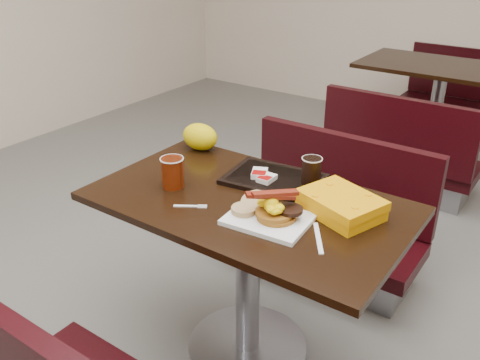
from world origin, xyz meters
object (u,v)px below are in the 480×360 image
Objects in this scene: table_near at (248,280)px; coffee_cup_near at (173,173)px; knife at (318,238)px; clamshell at (341,205)px; bench_far_n at (458,94)px; hashbrown_sleeve_right at (267,178)px; bench_near_n at (325,214)px; table_far at (435,113)px; paper_bag at (200,137)px; bench_far_s at (404,142)px; tray at (274,179)px; fork at (186,206)px; pancake_stack at (276,214)px; platter at (269,219)px; hashbrown_sleeve_left at (259,173)px; coffee_cup_far at (311,170)px.

coffee_cup_near is at bearing -165.61° from table_near.
knife is 0.20m from clamshell.
bench_far_n is 3.18m from hashbrown_sleeve_right.
bench_near_n is 0.83× the size of table_far.
paper_bag is at bearing -98.75° from bench_far_n.
tray reaches higher than bench_far_s.
fork is at bearing -93.31° from table_far.
bench_far_n is 3.42m from coffee_cup_near.
table_far is 2.40m from paper_bag.
platter is at bearing -158.26° from pancake_stack.
platter is 0.74× the size of tray.
tray is 0.05m from hashbrown_sleeve_right.
paper_bag is (-0.46, -2.31, 0.44)m from table_far.
bench_far_s is at bearing 94.98° from pancake_stack.
paper_bag reaches higher than clamshell.
coffee_cup_near is 0.45× the size of clamshell.
table_near is 0.42m from platter.
bench_far_s is 2.03m from pancake_stack.
paper_bag is at bearing 113.23° from coffee_cup_near.
coffee_cup_far reaches higher than hashbrown_sleeve_left.
fork is 1.19× the size of coffee_cup_far.
hashbrown_sleeve_left is (-0.06, -2.43, 0.40)m from table_far.
table_near is 2.60m from table_far.
coffee_cup_near is 1.17× the size of coffee_cup_far.
paper_bag is at bearing 162.66° from hashbrown_sleeve_right.
coffee_cup_far reaches higher than knife.
platter is 3.72× the size of hashbrown_sleeve_right.
fork is at bearing -114.91° from hashbrown_sleeve_right.
bench_far_s is 2.06m from knife.
tray is at bearing 34.56° from fork.
table_near is 0.45m from fork.
hashbrown_sleeve_left reaches higher than table_far.
paper_bag reaches higher than bench_near_n.
coffee_cup_far is (0.14, 0.04, 0.06)m from tray.
table_near is at bearing -143.28° from clamshell.
knife is 0.39m from coffee_cup_far.
knife is 0.45m from tray.
hashbrown_sleeve_left is 1.08× the size of hashbrown_sleeve_right.
coffee_cup_far is at bearing -85.22° from bench_far_s.
hashbrown_sleeve_left is (-0.06, -1.73, 0.42)m from bench_far_s.
clamshell is at bearing -2.97° from fork.
knife is (0.34, -1.99, 0.39)m from bench_far_s.
paper_bag reaches higher than bench_far_s.
knife is at bearing -80.24° from bench_far_s.
bench_far_n is 3.53× the size of platter.
platter reaches higher than bench_near_n.
table_far is 6.28× the size of knife.
table_near is 0.70m from paper_bag.
table_far is 2.72m from platter.
bench_far_n is 3.66× the size of clamshell.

